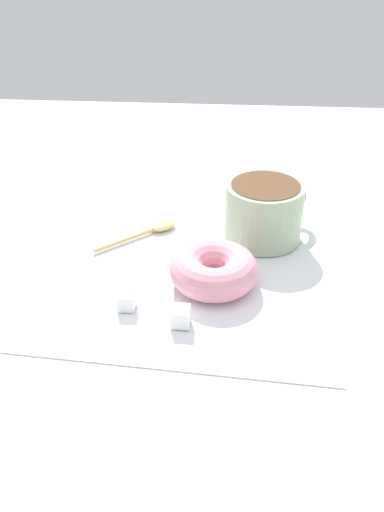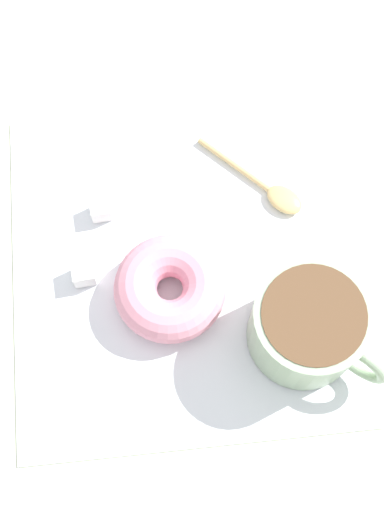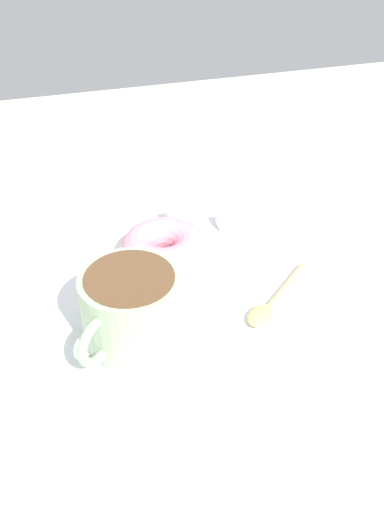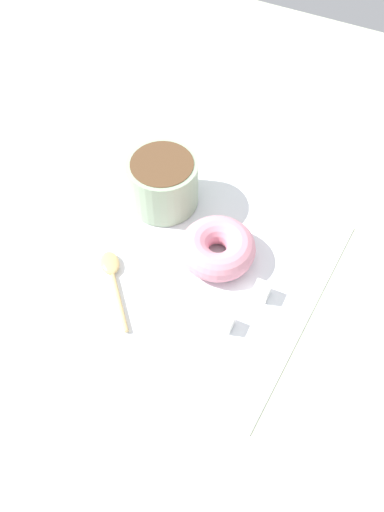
% 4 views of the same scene
% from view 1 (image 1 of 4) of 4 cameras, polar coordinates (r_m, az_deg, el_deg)
% --- Properties ---
extents(ground_plane, '(1.20, 1.20, 0.02)m').
position_cam_1_polar(ground_plane, '(0.68, 0.83, -1.46)').
color(ground_plane, beige).
extents(napkin, '(0.35, 0.35, 0.00)m').
position_cam_1_polar(napkin, '(0.66, -0.00, -1.58)').
color(napkin, white).
rests_on(napkin, ground_plane).
extents(coffee_cup, '(0.10, 0.11, 0.07)m').
position_cam_1_polar(coffee_cup, '(0.71, 7.28, 4.57)').
color(coffee_cup, '#9EB793').
rests_on(coffee_cup, napkin).
extents(donut, '(0.10, 0.10, 0.04)m').
position_cam_1_polar(donut, '(0.62, 2.18, -1.37)').
color(donut, pink).
rests_on(donut, napkin).
extents(spoon, '(0.09, 0.10, 0.01)m').
position_cam_1_polar(spoon, '(0.73, -3.91, 2.72)').
color(spoon, '#D8B772').
rests_on(spoon, napkin).
extents(sugar_cube, '(0.02, 0.02, 0.02)m').
position_cam_1_polar(sugar_cube, '(0.57, -1.16, -6.06)').
color(sugar_cube, white).
rests_on(sugar_cube, napkin).
extents(sugar_cube_extra, '(0.02, 0.02, 0.02)m').
position_cam_1_polar(sugar_cube_extra, '(0.60, -6.57, -4.46)').
color(sugar_cube_extra, white).
rests_on(sugar_cube_extra, napkin).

